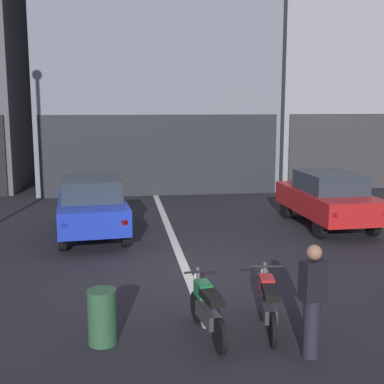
{
  "coord_description": "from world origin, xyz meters",
  "views": [
    {
      "loc": [
        -1.38,
        -10.78,
        3.61
      ],
      "look_at": [
        0.42,
        2.0,
        1.4
      ],
      "focal_mm": 48.18,
      "sensor_mm": 36.0,
      "label": 1
    }
  ],
  "objects_px": {
    "car_red_parked_kerbside": "(328,197)",
    "person_by_motorcycles": "(312,300)",
    "car_grey_down_street": "(177,161)",
    "motorcycle_red_row_left_mid": "(268,302)",
    "car_blue_crossing_near": "(91,205)",
    "trash_bin": "(102,317)",
    "motorcycle_green_row_leftmost": "(207,308)"
  },
  "relations": [
    {
      "from": "motorcycle_red_row_left_mid",
      "to": "trash_bin",
      "type": "xyz_separation_m",
      "value": [
        -2.63,
        -0.13,
        -0.03
      ]
    },
    {
      "from": "car_blue_crossing_near",
      "to": "person_by_motorcycles",
      "type": "height_order",
      "value": "person_by_motorcycles"
    },
    {
      "from": "motorcycle_green_row_leftmost",
      "to": "motorcycle_red_row_left_mid",
      "type": "relative_size",
      "value": 1.0
    },
    {
      "from": "car_blue_crossing_near",
      "to": "motorcycle_green_row_leftmost",
      "type": "bearing_deg",
      "value": -72.32
    },
    {
      "from": "motorcycle_green_row_leftmost",
      "to": "car_grey_down_street",
      "type": "bearing_deg",
      "value": 85.11
    },
    {
      "from": "motorcycle_green_row_leftmost",
      "to": "motorcycle_red_row_left_mid",
      "type": "height_order",
      "value": "same"
    },
    {
      "from": "car_grey_down_street",
      "to": "motorcycle_red_row_left_mid",
      "type": "height_order",
      "value": "car_grey_down_street"
    },
    {
      "from": "car_grey_down_street",
      "to": "motorcycle_green_row_leftmost",
      "type": "distance_m",
      "value": 17.37
    },
    {
      "from": "car_grey_down_street",
      "to": "motorcycle_red_row_left_mid",
      "type": "bearing_deg",
      "value": -91.55
    },
    {
      "from": "car_red_parked_kerbside",
      "to": "trash_bin",
      "type": "xyz_separation_m",
      "value": [
        -6.38,
        -6.78,
        -0.46
      ]
    },
    {
      "from": "car_grey_down_street",
      "to": "trash_bin",
      "type": "relative_size",
      "value": 4.88
    },
    {
      "from": "motorcycle_green_row_leftmost",
      "to": "motorcycle_red_row_left_mid",
      "type": "xyz_separation_m",
      "value": [
        1.02,
        0.1,
        0.0
      ]
    },
    {
      "from": "car_red_parked_kerbside",
      "to": "person_by_motorcycles",
      "type": "bearing_deg",
      "value": -114.02
    },
    {
      "from": "person_by_motorcycles",
      "to": "trash_bin",
      "type": "distance_m",
      "value": 3.13
    },
    {
      "from": "car_blue_crossing_near",
      "to": "car_grey_down_street",
      "type": "relative_size",
      "value": 1.02
    },
    {
      "from": "car_grey_down_street",
      "to": "motorcycle_red_row_left_mid",
      "type": "distance_m",
      "value": 17.21
    },
    {
      "from": "car_grey_down_street",
      "to": "person_by_motorcycles",
      "type": "xyz_separation_m",
      "value": [
        -0.11,
        -18.17,
        -0.03
      ]
    },
    {
      "from": "car_blue_crossing_near",
      "to": "motorcycle_red_row_left_mid",
      "type": "bearing_deg",
      "value": -64.34
    },
    {
      "from": "car_red_parked_kerbside",
      "to": "trash_bin",
      "type": "relative_size",
      "value": 4.89
    },
    {
      "from": "car_grey_down_street",
      "to": "motorcycle_green_row_leftmost",
      "type": "height_order",
      "value": "car_grey_down_street"
    },
    {
      "from": "motorcycle_green_row_leftmost",
      "to": "trash_bin",
      "type": "height_order",
      "value": "motorcycle_green_row_leftmost"
    },
    {
      "from": "car_red_parked_kerbside",
      "to": "car_grey_down_street",
      "type": "relative_size",
      "value": 1.0
    },
    {
      "from": "car_blue_crossing_near",
      "to": "car_grey_down_street",
      "type": "xyz_separation_m",
      "value": [
        3.58,
        10.73,
        0.0
      ]
    },
    {
      "from": "motorcycle_red_row_left_mid",
      "to": "trash_bin",
      "type": "bearing_deg",
      "value": -177.26
    },
    {
      "from": "car_blue_crossing_near",
      "to": "motorcycle_red_row_left_mid",
      "type": "height_order",
      "value": "car_blue_crossing_near"
    },
    {
      "from": "car_grey_down_street",
      "to": "car_blue_crossing_near",
      "type": "bearing_deg",
      "value": -108.44
    },
    {
      "from": "motorcycle_green_row_leftmost",
      "to": "car_blue_crossing_near",
      "type": "bearing_deg",
      "value": 107.68
    },
    {
      "from": "car_grey_down_street",
      "to": "motorcycle_green_row_leftmost",
      "type": "bearing_deg",
      "value": -94.89
    },
    {
      "from": "car_blue_crossing_near",
      "to": "car_red_parked_kerbside",
      "type": "distance_m",
      "value": 6.87
    },
    {
      "from": "car_blue_crossing_near",
      "to": "car_grey_down_street",
      "type": "distance_m",
      "value": 11.31
    },
    {
      "from": "car_red_parked_kerbside",
      "to": "trash_bin",
      "type": "height_order",
      "value": "car_red_parked_kerbside"
    },
    {
      "from": "motorcycle_red_row_left_mid",
      "to": "car_blue_crossing_near",
      "type": "bearing_deg",
      "value": 115.66
    }
  ]
}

